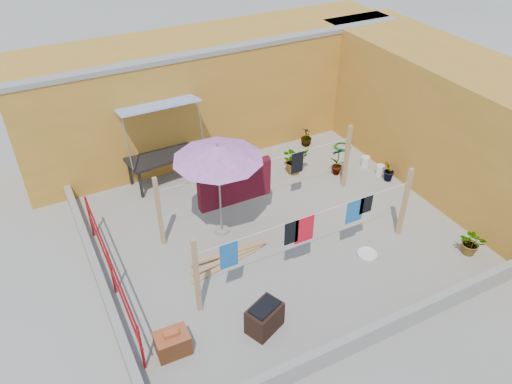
% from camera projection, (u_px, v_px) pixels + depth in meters
% --- Properties ---
extents(ground, '(80.00, 80.00, 0.00)m').
position_uv_depth(ground, '(276.00, 231.00, 11.77)').
color(ground, '#9E998E').
rests_on(ground, ground).
extents(wall_back, '(11.00, 3.27, 3.21)m').
position_uv_depth(wall_back, '(213.00, 90.00, 14.41)').
color(wall_back, '#BC7629').
rests_on(wall_back, ground).
extents(wall_right, '(2.40, 9.00, 3.20)m').
position_uv_depth(wall_right, '(454.00, 123.00, 12.78)').
color(wall_right, '#BC7629').
rests_on(wall_right, ground).
extents(parapet_front, '(8.30, 0.16, 0.44)m').
position_uv_depth(parapet_front, '(372.00, 334.00, 9.06)').
color(parapet_front, gray).
rests_on(parapet_front, ground).
extents(parapet_left, '(0.16, 7.30, 0.44)m').
position_uv_depth(parapet_left, '(101.00, 282.00, 10.12)').
color(parapet_left, gray).
rests_on(parapet_left, ground).
extents(red_railing, '(0.05, 4.20, 1.10)m').
position_uv_depth(red_railing, '(110.00, 266.00, 9.77)').
color(red_railing, '#A71016').
rests_on(red_railing, ground).
extents(clothesline_rig, '(5.09, 2.35, 1.80)m').
position_uv_depth(clothesline_rig, '(245.00, 189.00, 11.37)').
color(clothesline_rig, tan).
rests_on(clothesline_rig, ground).
extents(patio_umbrella, '(2.58, 2.58, 2.38)m').
position_uv_depth(patio_umbrella, '(218.00, 153.00, 10.52)').
color(patio_umbrella, gray).
rests_on(patio_umbrella, ground).
extents(outdoor_table, '(1.86, 1.08, 0.83)m').
position_uv_depth(outdoor_table, '(161.00, 157.00, 13.03)').
color(outdoor_table, black).
rests_on(outdoor_table, ground).
extents(brick_stack, '(0.62, 0.46, 0.52)m').
position_uv_depth(brick_stack, '(173.00, 343.00, 8.89)').
color(brick_stack, '#9C4C24').
rests_on(brick_stack, ground).
extents(lumber_pile, '(1.94, 0.56, 0.12)m').
position_uv_depth(lumber_pile, '(228.00, 258.00, 10.92)').
color(lumber_pile, tan).
rests_on(lumber_pile, ground).
extents(brazier, '(0.79, 0.68, 0.60)m').
position_uv_depth(brazier, '(264.00, 318.00, 9.27)').
color(brazier, black).
rests_on(brazier, ground).
extents(white_basin, '(0.45, 0.45, 0.08)m').
position_uv_depth(white_basin, '(367.00, 254.00, 11.05)').
color(white_basin, silver).
rests_on(white_basin, ground).
extents(water_jug_a, '(0.22, 0.22, 0.35)m').
position_uv_depth(water_jug_a, '(380.00, 170.00, 13.63)').
color(water_jug_a, silver).
rests_on(water_jug_a, ground).
extents(water_jug_b, '(0.23, 0.23, 0.36)m').
position_uv_depth(water_jug_b, '(365.00, 162.00, 13.97)').
color(water_jug_b, silver).
rests_on(water_jug_b, ground).
extents(green_hose, '(0.52, 0.52, 0.08)m').
position_uv_depth(green_hose, '(342.00, 147.00, 14.90)').
color(green_hose, '#186D18').
rests_on(green_hose, ground).
extents(plant_back_a, '(0.73, 0.64, 0.80)m').
position_uv_depth(plant_back_a, '(295.00, 159.00, 13.61)').
color(plant_back_a, '#195A1B').
rests_on(plant_back_a, ground).
extents(plant_back_b, '(0.43, 0.43, 0.59)m').
position_uv_depth(plant_back_b, '(306.00, 137.00, 14.87)').
color(plant_back_b, '#195A1B').
rests_on(plant_back_b, ground).
extents(plant_right_a, '(0.52, 0.41, 0.89)m').
position_uv_depth(plant_right_a, '(338.00, 160.00, 13.51)').
color(plant_right_a, '#195A1B').
rests_on(plant_right_a, ground).
extents(plant_right_b, '(0.45, 0.45, 0.64)m').
position_uv_depth(plant_right_b, '(389.00, 171.00, 13.29)').
color(plant_right_b, '#195A1B').
rests_on(plant_right_b, ground).
extents(plant_right_c, '(0.71, 0.73, 0.62)m').
position_uv_depth(plant_right_c, '(472.00, 243.00, 10.97)').
color(plant_right_c, '#195A1B').
rests_on(plant_right_c, ground).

